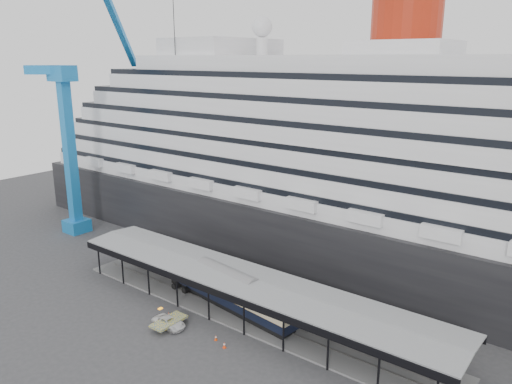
% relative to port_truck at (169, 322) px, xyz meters
% --- Properties ---
extents(ground, '(200.00, 200.00, 0.00)m').
position_rel_port_truck_xyz_m(ground, '(5.61, 3.47, -0.63)').
color(ground, '#353537').
rests_on(ground, ground).
extents(cruise_ship, '(130.00, 30.00, 43.90)m').
position_rel_port_truck_xyz_m(cruise_ship, '(5.66, 35.47, 17.72)').
color(cruise_ship, black).
rests_on(cruise_ship, ground).
extents(platform_canopy, '(56.00, 9.18, 5.30)m').
position_rel_port_truck_xyz_m(platform_canopy, '(5.61, 8.47, 1.73)').
color(platform_canopy, slate).
rests_on(platform_canopy, ground).
extents(crane_blue, '(22.63, 19.19, 47.60)m').
position_rel_port_truck_xyz_m(crane_blue, '(-39.50, 14.09, 19.32)').
color(crane_blue, '#1A78C4').
rests_on(crane_blue, ground).
extents(port_truck, '(4.59, 2.16, 1.27)m').
position_rel_port_truck_xyz_m(port_truck, '(0.00, 0.00, 0.00)').
color(port_truck, silver).
rests_on(port_truck, ground).
extents(pullman_carriage, '(23.33, 5.88, 22.72)m').
position_rel_port_truck_xyz_m(pullman_carriage, '(2.31, 8.47, 2.11)').
color(pullman_carriage, black).
rests_on(pullman_carriage, ground).
extents(traffic_cone_left, '(0.48, 0.48, 0.82)m').
position_rel_port_truck_xyz_m(traffic_cone_left, '(-1.71, 1.52, -0.23)').
color(traffic_cone_left, '#F1350D').
rests_on(traffic_cone_left, ground).
extents(traffic_cone_mid, '(0.44, 0.44, 0.68)m').
position_rel_port_truck_xyz_m(traffic_cone_mid, '(6.64, 1.35, -0.30)').
color(traffic_cone_mid, '#DC400C').
rests_on(traffic_cone_mid, ground).
extents(traffic_cone_right, '(0.44, 0.44, 0.76)m').
position_rel_port_truck_xyz_m(traffic_cone_right, '(8.51, 0.75, -0.26)').
color(traffic_cone_right, '#FA3F0D').
rests_on(traffic_cone_right, ground).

